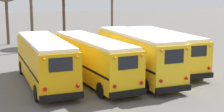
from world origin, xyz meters
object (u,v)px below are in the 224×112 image
at_px(school_bus_1, 93,58).
at_px(school_bus_2, 137,54).
at_px(school_bus_0, 45,60).
at_px(school_bus_3, 163,49).
at_px(utility_pole, 32,15).

relative_size(school_bus_1, school_bus_2, 1.02).
distance_m(school_bus_0, school_bus_3, 9.88).
height_order(school_bus_2, utility_pole, utility_pole).
xyz_separation_m(school_bus_0, utility_pole, (1.61, 13.54, 2.08)).
height_order(school_bus_0, school_bus_1, school_bus_0).
bearing_deg(school_bus_3, school_bus_1, -167.64).
xyz_separation_m(school_bus_3, utility_pole, (-8.23, 12.66, 2.11)).
bearing_deg(school_bus_2, school_bus_3, 28.42).
relative_size(school_bus_3, utility_pole, 1.39).
distance_m(school_bus_0, utility_pole, 13.79).
distance_m(school_bus_1, utility_pole, 14.35).
height_order(school_bus_1, utility_pole, utility_pole).
relative_size(school_bus_1, school_bus_3, 1.03).
height_order(school_bus_2, school_bus_3, school_bus_2).
xyz_separation_m(school_bus_2, school_bus_3, (3.28, 1.77, -0.12)).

